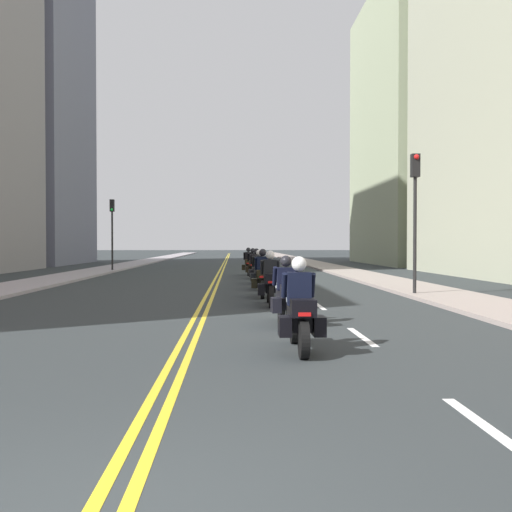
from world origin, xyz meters
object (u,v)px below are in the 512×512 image
object	(u,v)px
motorcycle_7	(248,264)
traffic_light_far	(112,222)
motorcycle_3	(263,278)
traffic_light_near	(415,198)
motorcycle_4	(259,273)
motorcycle_0	(300,314)
motorcycle_5	(257,270)
motorcycle_2	(270,284)
motorcycle_1	(287,297)
motorcycle_6	(253,266)

from	to	relation	value
motorcycle_7	traffic_light_far	xyz separation A→B (m)	(-8.89, 4.97, 2.62)
motorcycle_3	traffic_light_near	distance (m)	5.99
motorcycle_4	motorcycle_7	world-z (taller)	motorcycle_7
motorcycle_4	traffic_light_far	world-z (taller)	traffic_light_far
motorcycle_0	traffic_light_near	xyz separation A→B (m)	(5.20, 10.61, 2.78)
motorcycle_0	motorcycle_3	bearing A→B (deg)	90.89
motorcycle_5	motorcycle_2	bearing A→B (deg)	-91.83
motorcycle_1	motorcycle_3	distance (m)	7.22
motorcycle_2	traffic_light_near	world-z (taller)	traffic_light_near
motorcycle_0	motorcycle_4	distance (m)	14.16
motorcycle_2	traffic_light_far	size ratio (longest dim) A/B	0.48
motorcycle_7	motorcycle_0	bearing A→B (deg)	-87.70
motorcycle_1	motorcycle_6	size ratio (longest dim) A/B	0.98
motorcycle_0	motorcycle_2	distance (m)	7.68
motorcycle_6	motorcycle_7	distance (m)	3.26
motorcycle_1	motorcycle_7	bearing A→B (deg)	87.75
motorcycle_7	motorcycle_4	bearing A→B (deg)	-87.34
motorcycle_2	motorcycle_5	bearing A→B (deg)	91.27
motorcycle_0	traffic_light_near	distance (m)	12.14
traffic_light_near	motorcycle_3	bearing A→B (deg)	-179.59
motorcycle_4	motorcycle_6	size ratio (longest dim) A/B	0.98
motorcycle_1	traffic_light_near	world-z (taller)	traffic_light_near
traffic_light_near	motorcycle_5	bearing A→B (deg)	127.10
motorcycle_2	traffic_light_near	distance (m)	6.60
motorcycle_4	traffic_light_far	bearing A→B (deg)	117.94
motorcycle_0	traffic_light_near	world-z (taller)	traffic_light_near
motorcycle_1	motorcycle_2	xyz separation A→B (m)	(-0.10, 4.32, 0.01)
motorcycle_1	motorcycle_2	size ratio (longest dim) A/B	0.93
motorcycle_4	motorcycle_7	distance (m)	10.87
motorcycle_1	traffic_light_far	world-z (taller)	traffic_light_far
motorcycle_5	motorcycle_3	bearing A→B (deg)	-92.46
motorcycle_2	motorcycle_7	world-z (taller)	motorcycle_2
motorcycle_1	traffic_light_far	size ratio (longest dim) A/B	0.45
motorcycle_2	motorcycle_7	xyz separation A→B (m)	(-0.23, 17.34, 0.01)
motorcycle_6	traffic_light_far	bearing A→B (deg)	140.70
motorcycle_1	motorcycle_4	size ratio (longest dim) A/B	1.00
motorcycle_3	motorcycle_6	xyz separation A→B (m)	(0.02, 11.20, -0.01)
motorcycle_4	motorcycle_3	bearing A→B (deg)	-92.45
motorcycle_7	motorcycle_6	bearing A→B (deg)	-85.50
motorcycle_3	motorcycle_1	bearing A→B (deg)	-85.43
motorcycle_3	traffic_light_far	bearing A→B (deg)	118.01
motorcycle_0	motorcycle_7	bearing A→B (deg)	90.86
motorcycle_3	motorcycle_2	bearing A→B (deg)	-85.22
traffic_light_far	motorcycle_1	bearing A→B (deg)	-70.90
motorcycle_7	traffic_light_far	world-z (taller)	traffic_light_far
motorcycle_0	motorcycle_1	bearing A→B (deg)	89.01
motorcycle_2	motorcycle_4	bearing A→B (deg)	91.52
motorcycle_6	traffic_light_far	distance (m)	12.51
motorcycle_1	traffic_light_far	distance (m)	28.31
motorcycle_0	traffic_light_near	bearing A→B (deg)	64.17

